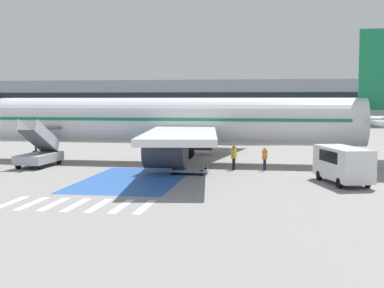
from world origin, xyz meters
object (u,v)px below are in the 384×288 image
(airliner, at_px, (170,121))
(ground_crew_1, at_px, (234,156))
(baggage_cart, at_px, (190,171))
(terminal_building, at_px, (182,103))
(fuel_tanker, at_px, (249,129))
(boarding_stairs_forward, at_px, (39,154))
(ground_crew_0, at_px, (265,157))
(service_van_1, at_px, (343,162))

(airliner, height_order, ground_crew_1, airliner)
(baggage_cart, height_order, terminal_building, terminal_building)
(fuel_tanker, distance_m, baggage_cart, 27.90)
(airliner, height_order, boarding_stairs_forward, airliner)
(baggage_cart, relative_size, terminal_building, 0.02)
(boarding_stairs_forward, xyz_separation_m, baggage_cart, (12.67, -2.60, -0.72))
(ground_crew_0, height_order, ground_crew_1, ground_crew_1)
(terminal_building, bearing_deg, ground_crew_0, -75.70)
(fuel_tanker, relative_size, terminal_building, 0.08)
(fuel_tanker, relative_size, ground_crew_1, 5.60)
(baggage_cart, bearing_deg, terminal_building, 14.75)
(boarding_stairs_forward, xyz_separation_m, terminal_building, (-1.22, 75.69, 3.82))
(terminal_building, bearing_deg, fuel_tanker, -71.54)
(fuel_tanker, height_order, terminal_building, terminal_building)
(fuel_tanker, height_order, service_van_1, fuel_tanker)
(boarding_stairs_forward, distance_m, ground_crew_0, 18.02)
(fuel_tanker, height_order, ground_crew_1, fuel_tanker)
(ground_crew_1, bearing_deg, service_van_1, 11.88)
(service_van_1, bearing_deg, airliner, 126.58)
(terminal_building, bearing_deg, airliner, -81.11)
(ground_crew_0, bearing_deg, terminal_building, 41.28)
(baggage_cart, distance_m, terminal_building, 79.65)
(fuel_tanker, relative_size, baggage_cart, 3.88)
(airliner, height_order, service_van_1, airliner)
(ground_crew_1, bearing_deg, airliner, -165.10)
(service_van_1, height_order, ground_crew_0, service_van_1)
(baggage_cart, bearing_deg, boarding_stairs_forward, 83.09)
(service_van_1, bearing_deg, fuel_tanker, 87.18)
(baggage_cart, bearing_deg, fuel_tanker, -1.48)
(service_van_1, height_order, ground_crew_1, service_van_1)
(ground_crew_1, bearing_deg, boarding_stairs_forward, -128.84)
(airliner, relative_size, ground_crew_0, 24.29)
(airliner, bearing_deg, fuel_tanker, -14.21)
(fuel_tanker, bearing_deg, ground_crew_0, 177.03)
(baggage_cart, bearing_deg, airliner, 26.22)
(airliner, xyz_separation_m, terminal_building, (-11.17, 71.39, 1.26))
(airliner, xyz_separation_m, baggage_cart, (2.73, -6.91, -3.28))
(ground_crew_0, relative_size, terminal_building, 0.01)
(baggage_cart, distance_m, ground_crew_0, 6.10)
(ground_crew_0, bearing_deg, airliner, 90.11)
(fuel_tanker, xyz_separation_m, ground_crew_1, (0.00, -24.85, -0.77))
(service_van_1, xyz_separation_m, ground_crew_1, (-7.37, 5.83, -0.30))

